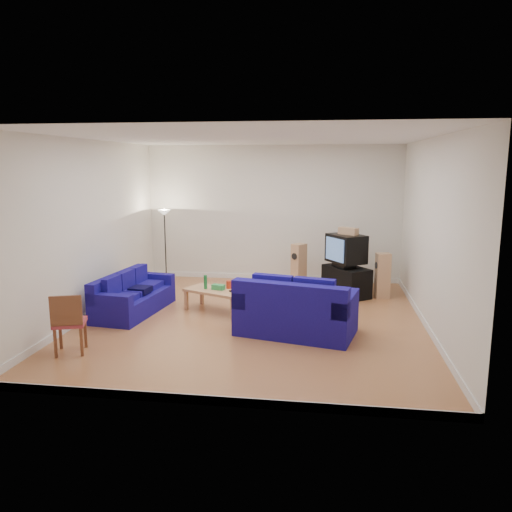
# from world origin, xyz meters

# --- Properties ---
(room) EXTENTS (6.01, 6.51, 3.21)m
(room) POSITION_xyz_m (0.00, 0.00, 1.54)
(room) COLOR brown
(room) RESTS_ON ground
(sofa_three_seat) EXTENTS (1.04, 1.99, 0.74)m
(sofa_three_seat) POSITION_xyz_m (-2.33, 0.17, 0.27)
(sofa_three_seat) COLOR #110964
(sofa_three_seat) RESTS_ON ground
(sofa_loveseat) EXTENTS (2.06, 1.44, 0.94)m
(sofa_loveseat) POSITION_xyz_m (0.79, -0.65, 0.35)
(sofa_loveseat) COLOR #110964
(sofa_loveseat) RESTS_ON ground
(coffee_table) EXTENTS (1.31, 1.00, 0.43)m
(coffee_table) POSITION_xyz_m (-0.77, 0.45, 0.37)
(coffee_table) COLOR tan
(coffee_table) RESTS_ON ground
(bottle) EXTENTS (0.07, 0.07, 0.26)m
(bottle) POSITION_xyz_m (-0.98, 0.48, 0.56)
(bottle) COLOR #197233
(bottle) RESTS_ON coffee_table
(tissue_box) EXTENTS (0.26, 0.18, 0.10)m
(tissue_box) POSITION_xyz_m (-0.73, 0.45, 0.47)
(tissue_box) COLOR green
(tissue_box) RESTS_ON coffee_table
(red_canister) EXTENTS (0.15, 0.15, 0.15)m
(red_canister) POSITION_xyz_m (-0.55, 0.58, 0.50)
(red_canister) COLOR red
(red_canister) RESTS_ON coffee_table
(remote) EXTENTS (0.16, 0.16, 0.02)m
(remote) POSITION_xyz_m (-0.42, 0.30, 0.44)
(remote) COLOR black
(remote) RESTS_ON coffee_table
(tv_stand) EXTENTS (1.06, 1.15, 0.62)m
(tv_stand) POSITION_xyz_m (1.72, 1.96, 0.31)
(tv_stand) COLOR black
(tv_stand) RESTS_ON ground
(av_receiver) EXTENTS (0.49, 0.51, 0.09)m
(av_receiver) POSITION_xyz_m (1.66, 1.93, 0.67)
(av_receiver) COLOR black
(av_receiver) RESTS_ON tv_stand
(television) EXTENTS (0.90, 0.95, 0.59)m
(television) POSITION_xyz_m (1.69, 2.00, 1.01)
(television) COLOR black
(television) RESTS_ON av_receiver
(centre_speaker) EXTENTS (0.43, 0.38, 0.14)m
(centre_speaker) POSITION_xyz_m (1.73, 2.02, 1.38)
(centre_speaker) COLOR tan
(centre_speaker) RESTS_ON television
(speaker_left) EXTENTS (0.37, 0.38, 1.00)m
(speaker_left) POSITION_xyz_m (0.67, 2.51, 0.50)
(speaker_left) COLOR tan
(speaker_left) RESTS_ON ground
(speaker_right) EXTENTS (0.33, 0.27, 0.95)m
(speaker_right) POSITION_xyz_m (2.45, 1.86, 0.48)
(speaker_right) COLOR tan
(speaker_right) RESTS_ON ground
(floor_lamp) EXTENTS (0.29, 0.29, 1.72)m
(floor_lamp) POSITION_xyz_m (-2.45, 2.58, 1.42)
(floor_lamp) COLOR black
(floor_lamp) RESTS_ON ground
(dining_chair) EXTENTS (0.56, 0.56, 0.92)m
(dining_chair) POSITION_xyz_m (-2.43, -1.98, 0.52)
(dining_chair) COLOR brown
(dining_chair) RESTS_ON ground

